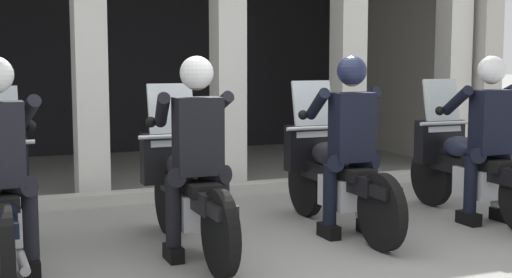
% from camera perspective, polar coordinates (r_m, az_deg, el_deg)
% --- Properties ---
extents(ground_plane, '(80.00, 80.00, 0.00)m').
position_cam_1_polar(ground_plane, '(8.76, -5.96, -3.86)').
color(ground_plane, gray).
extents(station_building, '(9.30, 4.27, 3.54)m').
position_cam_1_polar(station_building, '(10.49, -10.50, 9.75)').
color(station_building, black).
rests_on(station_building, ground).
extents(kerb_strip, '(8.80, 0.24, 0.12)m').
position_cam_1_polar(kerb_strip, '(8.10, -6.44, -4.29)').
color(kerb_strip, '#B7B5AD').
rests_on(kerb_strip, ground).
extents(motorcycle_center_left, '(0.62, 2.04, 1.35)m').
position_cam_1_polar(motorcycle_center_left, '(5.94, -5.48, -3.97)').
color(motorcycle_center_left, black).
rests_on(motorcycle_center_left, ground).
extents(police_officer_center_left, '(0.63, 0.61, 1.58)m').
position_cam_1_polar(police_officer_center_left, '(5.60, -4.70, -0.06)').
color(police_officer_center_left, black).
rests_on(police_officer_center_left, ground).
extents(motorcycle_center_right, '(0.62, 2.04, 1.35)m').
position_cam_1_polar(motorcycle_center_right, '(6.65, 6.18, -2.83)').
color(motorcycle_center_right, black).
rests_on(motorcycle_center_right, ground).
extents(police_officer_center_right, '(0.63, 0.61, 1.58)m').
position_cam_1_polar(police_officer_center_right, '(6.34, 7.44, 0.69)').
color(police_officer_center_right, black).
rests_on(police_officer_center_right, ground).
extents(motorcycle_far_right, '(0.62, 2.04, 1.35)m').
position_cam_1_polar(motorcycle_far_right, '(7.40, 16.37, -2.11)').
color(motorcycle_far_right, black).
rests_on(motorcycle_far_right, ground).
extents(police_officer_far_right, '(0.63, 0.61, 1.58)m').
position_cam_1_polar(police_officer_far_right, '(7.13, 17.90, 1.07)').
color(police_officer_far_right, black).
rests_on(police_officer_far_right, ground).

